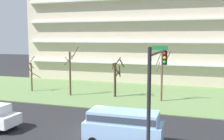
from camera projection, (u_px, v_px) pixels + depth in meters
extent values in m
plane|color=#232326|center=(93.00, 131.00, 20.78)|extent=(160.00, 160.00, 0.00)
cube|color=#66844C|center=(135.00, 94.00, 33.98)|extent=(80.00, 16.00, 0.08)
cube|color=beige|center=(155.00, 32.00, 47.17)|extent=(42.37, 14.00, 16.32)
cube|color=silver|center=(146.00, 64.00, 40.73)|extent=(40.67, 0.90, 0.24)
cube|color=silver|center=(147.00, 42.00, 40.34)|extent=(40.67, 0.90, 0.24)
cube|color=silver|center=(147.00, 20.00, 39.95)|extent=(40.67, 0.90, 0.24)
cylinder|color=brown|center=(32.00, 77.00, 35.71)|extent=(0.20, 0.20, 3.84)
cylinder|color=brown|center=(31.00, 65.00, 35.19)|extent=(0.66, 0.51, 0.93)
cylinder|color=brown|center=(30.00, 63.00, 36.02)|extent=(0.94, 1.05, 1.84)
cylinder|color=brown|center=(30.00, 71.00, 35.29)|extent=(0.71, 0.26, 1.24)
cylinder|color=brown|center=(36.00, 75.00, 35.28)|extent=(0.39, 1.65, 1.03)
cylinder|color=brown|center=(70.00, 74.00, 32.99)|extent=(0.25, 0.25, 5.46)
cylinder|color=brown|center=(68.00, 60.00, 33.25)|extent=(0.84, 0.92, 1.25)
cylinder|color=brown|center=(75.00, 53.00, 33.20)|extent=(1.46, 0.91, 1.62)
cylinder|color=brown|center=(67.00, 59.00, 32.52)|extent=(0.78, 0.55, 0.60)
cylinder|color=#423023|center=(115.00, 80.00, 32.28)|extent=(0.30, 0.30, 4.20)
cylinder|color=#423023|center=(122.00, 63.00, 31.76)|extent=(0.16, 1.77, 1.19)
cylinder|color=#423023|center=(117.00, 75.00, 32.51)|extent=(0.84, 0.36, 0.94)
cylinder|color=#423023|center=(117.00, 62.00, 32.36)|extent=(0.99, 0.52, 1.16)
cylinder|color=#423023|center=(120.00, 71.00, 32.08)|extent=(0.35, 1.22, 1.57)
cylinder|color=#423023|center=(116.00, 69.00, 31.67)|extent=(0.96, 0.68, 1.48)
cylinder|color=#423023|center=(113.00, 66.00, 32.17)|extent=(0.18, 0.61, 0.72)
cylinder|color=brown|center=(162.00, 77.00, 29.96)|extent=(0.21, 0.21, 5.62)
cylinder|color=brown|center=(158.00, 67.00, 30.01)|extent=(0.22, 0.93, 1.03)
cylinder|color=brown|center=(159.00, 59.00, 30.03)|extent=(0.49, 0.94, 1.30)
cylinder|color=brown|center=(168.00, 57.00, 29.87)|extent=(0.86, 1.22, 1.45)
cylinder|color=brown|center=(166.00, 52.00, 29.60)|extent=(0.29, 0.84, 1.34)
cube|color=#8CB2E0|center=(123.00, 131.00, 17.85)|extent=(5.25, 2.13, 1.25)
cube|color=#8CB2E0|center=(123.00, 116.00, 17.73)|extent=(4.64, 1.95, 0.75)
cube|color=#2D3847|center=(123.00, 116.00, 17.73)|extent=(4.55, 1.99, 0.41)
cylinder|color=black|center=(152.00, 138.00, 18.25)|extent=(0.73, 0.24, 0.72)
cylinder|color=black|center=(102.00, 133.00, 19.29)|extent=(0.73, 0.24, 0.72)
cylinder|color=black|center=(13.00, 122.00, 21.59)|extent=(0.81, 0.25, 0.80)
cylinder|color=black|center=(149.00, 120.00, 12.45)|extent=(0.18, 0.18, 6.75)
cylinder|color=black|center=(159.00, 52.00, 14.91)|extent=(0.12, 5.97, 0.12)
cube|color=black|center=(165.00, 58.00, 17.51)|extent=(0.28, 0.28, 0.90)
sphere|color=red|center=(165.00, 53.00, 17.33)|extent=(0.20, 0.20, 0.20)
sphere|color=#F2A519|center=(165.00, 58.00, 17.36)|extent=(0.20, 0.20, 0.20)
sphere|color=green|center=(165.00, 62.00, 17.40)|extent=(0.20, 0.20, 0.20)
cube|color=#197238|center=(160.00, 48.00, 15.17)|extent=(0.90, 0.04, 0.24)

